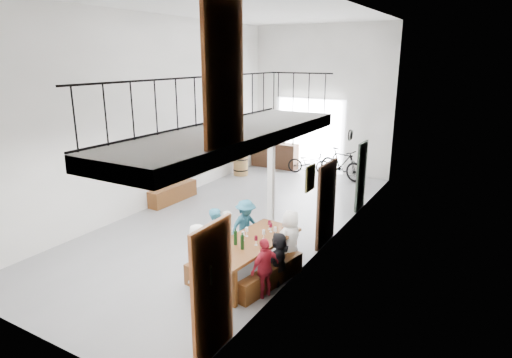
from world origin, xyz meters
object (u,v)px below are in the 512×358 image
Objects in this scene: bench_inner at (221,259)px; serving_counter at (275,155)px; oak_barrel at (241,164)px; bicycle_near at (309,163)px; side_bench at (173,193)px; tasting_table at (250,245)px; host_standing at (210,279)px.

bench_inner is 8.83m from serving_counter.
serving_counter is (0.58, 1.69, 0.09)m from oak_barrel.
oak_barrel is 0.51× the size of bicycle_near.
bench_inner is 4.77m from side_bench.
oak_barrel is at bearing 125.64° from bench_inner.
serving_counter is at bearing 82.07° from side_bench.
bench_inner is at bearing -174.28° from tasting_table.
tasting_table is at bearing -32.89° from side_bench.
serving_counter reaches higher than oak_barrel.
serving_counter is (-3.75, 8.29, -0.20)m from tasting_table.
serving_counter reaches higher than tasting_table.
oak_barrel is 2.62m from bicycle_near.
tasting_table is 1.37× the size of side_bench.
oak_barrel is (-4.32, 6.60, -0.29)m from tasting_table.
bicycle_near is (1.59, -0.21, -0.07)m from serving_counter.
serving_counter is (0.75, 5.38, 0.25)m from side_bench.
side_bench is at bearing 136.30° from host_standing.
side_bench is 5.68m from bicycle_near.
side_bench is at bearing -92.68° from oak_barrel.
tasting_table is at bearing -65.19° from serving_counter.
oak_barrel is at bearing -108.32° from serving_counter.
bicycle_near reaches higher than side_bench.
tasting_table is at bearing -178.58° from bicycle_near.
tasting_table is at bearing -56.77° from oak_barrel.
tasting_table is 1.70m from host_standing.
bicycle_near is at bearing 110.79° from tasting_table.
side_bench is (-3.78, 2.91, 0.04)m from bench_inner.
bench_inner is 0.98× the size of serving_counter.
serving_counter is 1.60m from bicycle_near.
host_standing reaches higher than side_bench.
tasting_table is 9.10m from serving_counter.
oak_barrel reaches higher than tasting_table.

